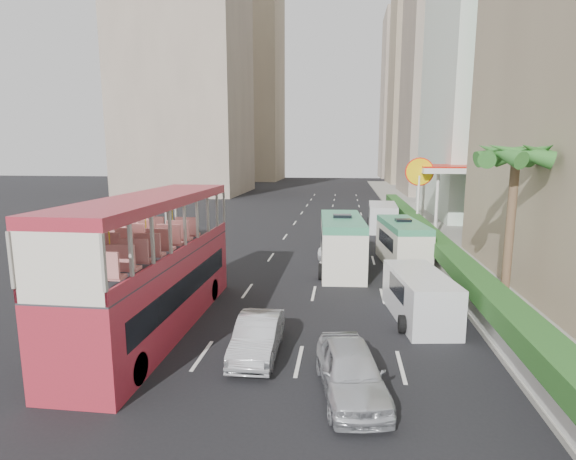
% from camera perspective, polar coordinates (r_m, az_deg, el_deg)
% --- Properties ---
extents(ground_plane, '(200.00, 200.00, 0.00)m').
position_cam_1_polar(ground_plane, '(16.75, 3.49, -13.36)').
color(ground_plane, black).
rests_on(ground_plane, ground).
extents(double_decker_bus, '(2.50, 11.00, 5.06)m').
position_cam_1_polar(double_decker_bus, '(17.33, -16.67, -4.13)').
color(double_decker_bus, '#A52433').
rests_on(double_decker_bus, ground).
extents(car_silver_lane_a, '(1.42, 3.89, 1.28)m').
position_cam_1_polar(car_silver_lane_a, '(15.43, -3.85, -15.49)').
color(car_silver_lane_a, silver).
rests_on(car_silver_lane_a, ground).
extents(car_silver_lane_b, '(2.33, 4.34, 1.40)m').
position_cam_1_polar(car_silver_lane_b, '(13.32, 7.92, -19.96)').
color(car_silver_lane_b, silver).
rests_on(car_silver_lane_b, ground).
extents(van_asset, '(2.90, 5.05, 1.32)m').
position_cam_1_polar(van_asset, '(28.76, 6.64, -3.43)').
color(van_asset, silver).
rests_on(van_asset, ground).
extents(minibus_near, '(2.65, 6.86, 2.99)m').
position_cam_1_polar(minibus_near, '(25.49, 6.82, -1.73)').
color(minibus_near, silver).
rests_on(minibus_near, ground).
extents(minibus_far, '(2.63, 6.06, 2.60)m').
position_cam_1_polar(minibus_far, '(27.18, 14.30, -1.66)').
color(minibus_far, silver).
rests_on(minibus_far, ground).
extents(panel_van_near, '(2.50, 4.90, 1.88)m').
position_cam_1_polar(panel_van_near, '(18.76, 16.36, -8.10)').
color(panel_van_near, silver).
rests_on(panel_van_near, ground).
extents(panel_van_far, '(2.44, 5.63, 2.22)m').
position_cam_1_polar(panel_van_far, '(39.08, 11.90, 1.62)').
color(panel_van_far, silver).
rests_on(panel_van_far, ground).
extents(sidewalk, '(6.00, 120.00, 0.18)m').
position_cam_1_polar(sidewalk, '(41.68, 18.20, 0.43)').
color(sidewalk, '#99968C').
rests_on(sidewalk, ground).
extents(kerb_wall, '(0.30, 44.00, 1.00)m').
position_cam_1_polar(kerb_wall, '(30.42, 16.98, -1.76)').
color(kerb_wall, silver).
rests_on(kerb_wall, sidewalk).
extents(hedge, '(1.10, 44.00, 0.70)m').
position_cam_1_polar(hedge, '(30.26, 17.06, -0.18)').
color(hedge, '#2D6626').
rests_on(hedge, kerb_wall).
extents(palm_tree, '(0.36, 0.36, 6.40)m').
position_cam_1_polar(palm_tree, '(20.80, 26.34, -0.06)').
color(palm_tree, brown).
rests_on(palm_tree, sidewalk).
extents(shell_station, '(6.50, 8.00, 5.50)m').
position_cam_1_polar(shell_station, '(39.61, 20.38, 3.72)').
color(shell_station, silver).
rests_on(shell_station, ground).
extents(tower_mid, '(16.00, 16.00, 50.00)m').
position_cam_1_polar(tower_mid, '(77.53, 21.40, 23.01)').
color(tower_mid, tan).
rests_on(tower_mid, ground).
extents(tower_far_a, '(14.00, 14.00, 44.00)m').
position_cam_1_polar(tower_far_a, '(99.87, 17.19, 18.38)').
color(tower_far_a, tan).
rests_on(tower_far_a, ground).
extents(tower_far_b, '(14.00, 14.00, 40.00)m').
position_cam_1_polar(tower_far_b, '(121.18, 15.30, 15.94)').
color(tower_far_b, tan).
rests_on(tower_far_b, ground).
extents(tower_left_a, '(18.00, 18.00, 52.00)m').
position_cam_1_polar(tower_left_a, '(77.12, -13.16, 24.25)').
color(tower_left_a, tan).
rests_on(tower_left_a, ground).
extents(tower_left_b, '(16.00, 16.00, 46.00)m').
position_cam_1_polar(tower_left_b, '(109.06, -5.38, 18.54)').
color(tower_left_b, tan).
rests_on(tower_left_b, ground).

